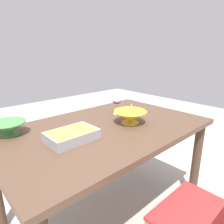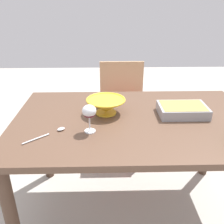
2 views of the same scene
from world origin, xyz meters
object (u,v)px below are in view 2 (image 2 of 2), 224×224
at_px(dining_table, 134,133).
at_px(casserole_dish, 183,109).
at_px(wine_glass, 89,113).
at_px(chair, 122,105).
at_px(serving_spoon, 53,132).
at_px(small_bowl, 106,105).

relative_size(dining_table, casserole_dish, 5.02).
xyz_separation_m(wine_glass, casserole_dish, (-0.57, -0.20, -0.08)).
xyz_separation_m(chair, serving_spoon, (0.44, 1.00, 0.27)).
distance_m(dining_table, casserole_dish, 0.33).
bearing_deg(casserole_dish, small_bowl, -4.16).
bearing_deg(casserole_dish, wine_glass, 19.51).
xyz_separation_m(wine_glass, small_bowl, (-0.09, -0.23, -0.06)).
relative_size(chair, serving_spoon, 4.35).
height_order(dining_table, small_bowl, small_bowl).
relative_size(casserole_dish, small_bowl, 1.20).
xyz_separation_m(chair, wine_glass, (0.24, 0.98, 0.38)).
xyz_separation_m(dining_table, small_bowl, (0.18, -0.08, 0.16)).
height_order(chair, wine_glass, wine_glass).
height_order(wine_glass, small_bowl, wine_glass).
height_order(small_bowl, serving_spoon, small_bowl).
height_order(casserole_dish, serving_spoon, casserole_dish).
height_order(dining_table, wine_glass, wine_glass).
relative_size(chair, wine_glass, 5.49).
height_order(chair, serving_spoon, chair).
bearing_deg(chair, serving_spoon, 66.13).
xyz_separation_m(chair, casserole_dish, (-0.32, 0.78, 0.30)).
xyz_separation_m(dining_table, serving_spoon, (0.47, 0.17, 0.11)).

